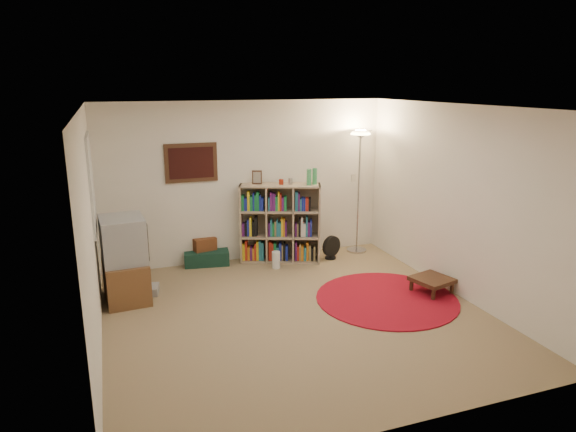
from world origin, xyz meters
The scene contains 11 objects.
room centered at (-0.05, 0.05, 1.26)m, with size 4.54×4.54×2.54m.
bookshelf centered at (0.43, 1.96, 0.60)m, with size 1.28×0.78×1.49m.
floor_lamp centered at (1.81, 1.97, 1.69)m, with size 0.42×0.42×2.03m.
floor_fan centered at (1.25, 1.75, 0.19)m, with size 0.34×0.23×0.38m.
tv_stand centered at (-1.92, 1.21, 0.53)m, with size 0.59×0.80×1.11m.
dvd_box centered at (-1.68, 1.30, 0.05)m, with size 0.37×0.33×0.11m.
suitcase centered at (-0.68, 2.22, 0.11)m, with size 0.74×0.54×0.22m.
wicker_basket centered at (-0.71, 2.25, 0.32)m, with size 0.39×0.31×0.20m.
paper_towel centered at (0.28, 1.65, 0.13)m, with size 0.14×0.14×0.26m.
red_rug centered at (1.28, 0.05, 0.01)m, with size 1.85×1.85×0.02m.
side_table centered at (1.96, 0.04, 0.18)m, with size 0.57×0.57×0.22m.
Camera 1 is at (-2.03, -5.39, 2.77)m, focal length 32.00 mm.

